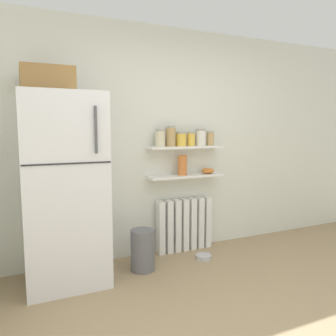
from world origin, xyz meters
TOP-DOWN VIEW (x-y plane):
  - ground_plane at (0.00, 0.50)m, footprint 7.04×7.04m
  - back_wall at (0.00, 2.05)m, footprint 7.04×0.10m
  - refrigerator at (-1.21, 1.66)m, footprint 0.74×0.71m
  - radiator at (0.20, 1.92)m, footprint 0.70×0.12m
  - wall_shelf_lower at (0.20, 1.89)m, footprint 0.92×0.22m
  - wall_shelf_upper at (0.20, 1.89)m, footprint 0.92×0.22m
  - storage_jar_0 at (-0.12, 1.89)m, footprint 0.11×0.11m
  - storage_jar_1 at (0.01, 1.89)m, footprint 0.11×0.11m
  - storage_jar_2 at (0.14, 1.89)m, footprint 0.12×0.12m
  - storage_jar_3 at (0.27, 1.89)m, footprint 0.09×0.09m
  - storage_jar_4 at (0.40, 1.89)m, footprint 0.12×0.12m
  - storage_jar_5 at (0.53, 1.89)m, footprint 0.09×0.09m
  - vase at (0.16, 1.89)m, footprint 0.11×0.11m
  - shelf_bowl at (0.50, 1.89)m, footprint 0.15×0.15m
  - trash_bin at (-0.45, 1.58)m, footprint 0.25×0.25m
  - pet_food_bowl at (0.27, 1.57)m, footprint 0.17×0.17m

SIDE VIEW (x-z plane):
  - ground_plane at x=0.00m, z-range 0.00..0.00m
  - pet_food_bowl at x=0.27m, z-range 0.00..0.05m
  - trash_bin at x=-0.45m, z-range 0.00..0.43m
  - radiator at x=0.20m, z-range 0.00..0.63m
  - wall_shelf_lower at x=0.20m, z-range 0.89..0.92m
  - refrigerator at x=-1.21m, z-range -0.06..1.93m
  - shelf_bowl at x=0.50m, z-range 0.92..0.99m
  - vase at x=0.16m, z-range 0.92..1.15m
  - wall_shelf_upper at x=0.20m, z-range 1.23..1.26m
  - back_wall at x=0.00m, z-range 0.00..2.60m
  - storage_jar_2 at x=0.14m, z-range 1.26..1.42m
  - storage_jar_3 at x=0.27m, z-range 1.26..1.42m
  - storage_jar_5 at x=0.53m, z-range 1.26..1.43m
  - storage_jar_0 at x=-0.12m, z-range 1.26..1.45m
  - storage_jar_4 at x=0.40m, z-range 1.26..1.45m
  - storage_jar_1 at x=0.01m, z-range 1.26..1.48m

